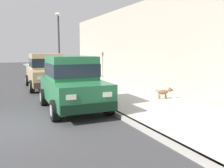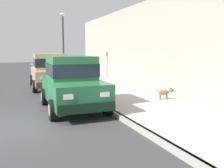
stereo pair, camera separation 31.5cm
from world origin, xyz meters
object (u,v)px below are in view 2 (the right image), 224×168
at_px(car_green_hatchback, 72,82).
at_px(street_lamp, 63,38).
at_px(dog_brown, 165,92).
at_px(car_tan_sedan, 50,70).

distance_m(car_green_hatchback, street_lamp, 8.45).
bearing_deg(dog_brown, car_green_hatchback, 173.77).
relative_size(dog_brown, street_lamp, 0.17).
relative_size(car_tan_sedan, street_lamp, 1.05).
xyz_separation_m(car_green_hatchback, street_lamp, (1.37, 8.11, 1.93)).
height_order(car_green_hatchback, street_lamp, street_lamp).
bearing_deg(dog_brown, car_tan_sedan, 121.81).
xyz_separation_m(car_green_hatchback, dog_brown, (3.69, -0.40, -0.55)).
distance_m(car_green_hatchback, car_tan_sedan, 5.50).
bearing_deg(car_tan_sedan, dog_brown, -58.19).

